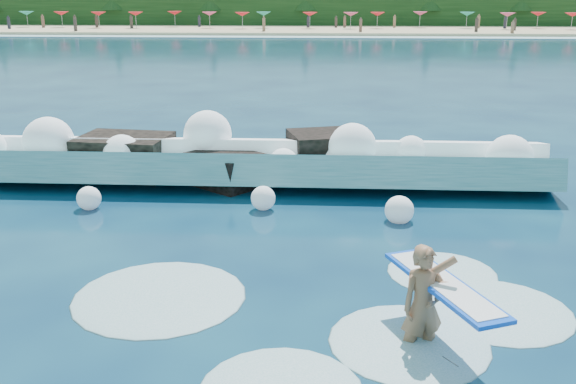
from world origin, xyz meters
TOP-DOWN VIEW (x-y plane):
  - ground at (0.00, 0.00)m, footprint 200.00×200.00m
  - beach at (0.00, 78.00)m, footprint 140.00×20.00m
  - wet_band at (0.00, 67.00)m, footprint 140.00×5.00m
  - treeline at (0.00, 88.00)m, footprint 140.00×4.00m
  - breaking_wave at (-0.10, 6.69)m, footprint 16.47×2.63m
  - rock_cluster at (-0.79, 7.21)m, footprint 8.23×3.40m
  - surfer_with_board at (3.73, -1.53)m, footprint 1.50×2.98m
  - wave_spray at (-0.39, 6.69)m, footprint 14.99×4.59m
  - surf_foam at (2.48, -0.93)m, footprint 9.50×5.97m
  - beach_umbrellas at (0.49, 79.47)m, footprint 111.93×6.43m
  - beachgoers at (9.68, 74.22)m, footprint 107.65×13.43m

SIDE VIEW (x-z plane):
  - ground at x=0.00m, z-range 0.00..0.00m
  - surf_foam at x=2.48m, z-range -0.07..0.07m
  - wet_band at x=0.00m, z-range 0.00..0.08m
  - beach at x=0.00m, z-range 0.00..0.40m
  - rock_cluster at x=-0.79m, z-range -0.26..1.17m
  - breaking_wave at x=-0.10m, z-range -0.21..1.21m
  - surfer_with_board at x=3.73m, z-range -0.24..1.60m
  - wave_spray at x=-0.39m, z-range -0.03..1.88m
  - beachgoers at x=9.68m, z-range 0.14..2.05m
  - beach_umbrellas at x=0.49m, z-range 2.00..2.50m
  - treeline at x=0.00m, z-range 0.00..5.00m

